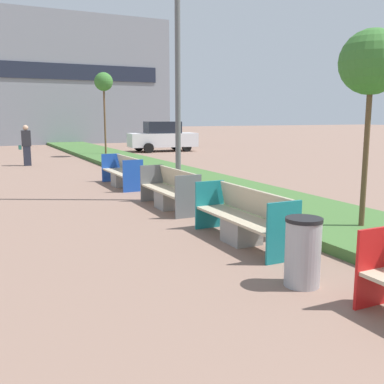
# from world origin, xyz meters

# --- Properties ---
(planter_grass_strip) EXTENTS (2.80, 120.00, 0.18)m
(planter_grass_strip) POSITION_xyz_m (3.20, 12.00, 0.09)
(planter_grass_strip) COLOR #426B33
(planter_grass_strip) RESTS_ON ground
(building_backdrop) EXTENTS (16.28, 8.70, 10.12)m
(building_backdrop) POSITION_xyz_m (4.00, 41.78, 5.06)
(building_backdrop) COLOR gray
(building_backdrop) RESTS_ON ground
(bench_teal_frame) EXTENTS (0.65, 2.42, 0.94)m
(bench_teal_frame) POSITION_xyz_m (0.94, 7.75, 0.38)
(bench_teal_frame) COLOR gray
(bench_teal_frame) RESTS_ON ground
(bench_grey_frame) EXTENTS (0.65, 2.27, 0.94)m
(bench_grey_frame) POSITION_xyz_m (0.94, 11.04, 0.37)
(bench_grey_frame) COLOR gray
(bench_grey_frame) RESTS_ON ground
(bench_blue_frame) EXTENTS (0.65, 2.42, 0.94)m
(bench_blue_frame) POSITION_xyz_m (0.94, 14.89, 0.38)
(bench_blue_frame) COLOR gray
(bench_blue_frame) RESTS_ON ground
(litter_bin) EXTENTS (0.48, 0.48, 0.91)m
(litter_bin) POSITION_xyz_m (0.55, 5.69, 0.46)
(litter_bin) COLOR #9EA0A5
(litter_bin) RESTS_ON ground
(street_lamp_post) EXTENTS (0.24, 0.44, 8.28)m
(street_lamp_post) POSITION_xyz_m (1.55, 11.92, 4.53)
(street_lamp_post) COLOR #56595B
(street_lamp_post) RESTS_ON ground
(sapling_tree_near) EXTENTS (1.14, 1.14, 3.71)m
(sapling_tree_near) POSITION_xyz_m (3.20, 7.24, 3.10)
(sapling_tree_near) COLOR brown
(sapling_tree_near) RESTS_ON ground
(sapling_tree_far) EXTENTS (0.98, 0.98, 4.49)m
(sapling_tree_far) POSITION_xyz_m (3.20, 25.36, 3.92)
(sapling_tree_far) COLOR brown
(sapling_tree_far) RESTS_ON ground
(pedestrian_walking) EXTENTS (0.53, 0.24, 1.81)m
(pedestrian_walking) POSITION_xyz_m (-1.14, 22.49, 0.93)
(pedestrian_walking) COLOR #232633
(pedestrian_walking) RESTS_ON ground
(parked_car_distant) EXTENTS (4.38, 2.23, 1.86)m
(parked_car_distant) POSITION_xyz_m (7.44, 27.60, 0.91)
(parked_car_distant) COLOR silver
(parked_car_distant) RESTS_ON ground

